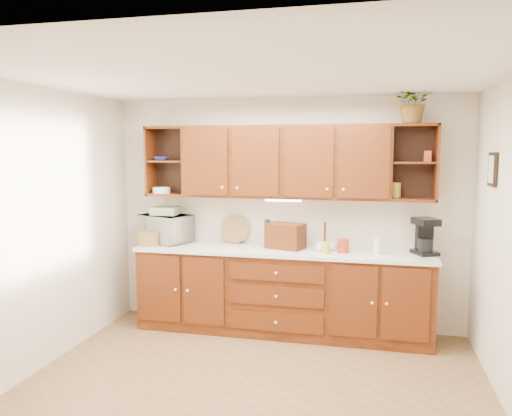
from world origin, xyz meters
The scene contains 25 objects.
floor centered at (0.00, 0.00, 0.00)m, with size 4.00×4.00×0.00m, color brown.
ceiling centered at (0.00, 0.00, 2.60)m, with size 4.00×4.00×0.00m, color white.
back_wall centered at (0.00, 1.75, 1.30)m, with size 4.00×4.00×0.00m, color beige.
left_wall centered at (-2.00, 0.00, 1.30)m, with size 3.50×3.50×0.00m, color beige.
base_cabinets centered at (0.00, 1.45, 0.45)m, with size 3.20×0.60×0.90m, color #361206.
countertop centered at (0.00, 1.44, 0.92)m, with size 3.24×0.64×0.04m, color silver.
upper_cabinets centered at (0.01, 1.59, 1.89)m, with size 3.20×0.33×0.80m.
undercabinet_light centered at (0.00, 1.53, 1.47)m, with size 0.40×0.05×0.03m, color white.
framed_picture centered at (1.98, 0.90, 1.85)m, with size 0.03×0.24×0.30m, color black.
wicker_basket centered at (-1.52, 1.33, 1.02)m, with size 0.25×0.25×0.15m, color olive.
microwave centered at (-1.42, 1.56, 1.10)m, with size 0.59×0.40×0.32m, color beige.
towel_stack centered at (-1.42, 1.56, 1.31)m, with size 0.30×0.22×0.09m, color #D3CD63.
wine_bottle centered at (-0.19, 1.60, 1.09)m, with size 0.07×0.07×0.30m, color black.
woven_tray centered at (-0.60, 1.68, 0.95)m, with size 0.33×0.33×0.02m, color olive.
bread_box centered at (0.03, 1.50, 1.08)m, with size 0.40×0.25×0.28m, color #361206.
mug_tree centered at (0.46, 1.50, 0.99)m, with size 0.25×0.26×0.31m.
canister_red centered at (0.67, 1.41, 1.01)m, with size 0.12×0.12×0.15m, color #AA2C18.
canister_white centered at (1.02, 1.40, 1.02)m, with size 0.08×0.08×0.17m, color white.
canister_yellow centered at (0.49, 1.33, 1.00)m, with size 0.09×0.09×0.12m, color gold.
coffee_maker centered at (1.50, 1.53, 1.12)m, with size 0.29×0.33×0.38m.
bowl_stack centered at (-1.45, 1.56, 1.92)m, with size 0.18×0.18×0.04m, color #282C95.
plate_stack centered at (-1.45, 1.55, 1.56)m, with size 0.20×0.20×0.07m, color white.
pantry_box_yellow centered at (1.19, 1.58, 1.60)m, with size 0.09×0.07×0.16m, color gold.
pantry_box_red centered at (1.51, 1.58, 1.96)m, with size 0.07×0.07×0.11m, color #AA2C18.
potted_plant centered at (1.34, 1.52, 2.50)m, with size 0.39×0.33×0.43m, color #999999.
Camera 1 is at (0.95, -3.85, 2.01)m, focal length 35.00 mm.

